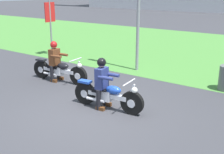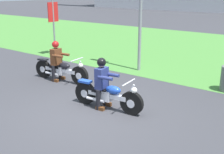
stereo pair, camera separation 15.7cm
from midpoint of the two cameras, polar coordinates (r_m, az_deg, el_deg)
ground at (r=7.60m, az=-3.97°, el=-7.20°), size 120.00×120.00×0.00m
grass_verge at (r=15.79m, az=19.55°, el=4.77°), size 60.00×12.00×0.01m
motorcycle_lead at (r=7.72m, az=-0.28°, el=-3.65°), size 2.08×0.66×0.87m
rider_lead at (r=7.66m, az=-1.35°, el=-0.44°), size 0.58×0.50×1.39m
motorcycle_follow at (r=10.18m, az=-9.61°, el=1.33°), size 2.27×0.66×0.88m
rider_follow at (r=10.18m, az=-10.45°, el=3.77°), size 0.58×0.50×1.40m
sign_banner at (r=14.13m, az=-11.18°, el=11.15°), size 0.08×0.60×2.60m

